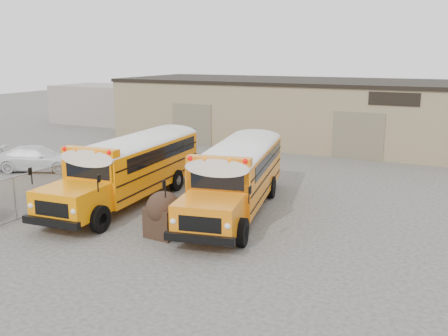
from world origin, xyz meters
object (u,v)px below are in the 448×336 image
at_px(school_bus_right, 262,146).
at_px(car_dark, 133,148).
at_px(school_bus_left, 189,141).
at_px(tarp_bundle, 163,213).
at_px(car_white, 38,158).

height_order(school_bus_right, car_dark, school_bus_right).
relative_size(school_bus_left, school_bus_right, 1.00).
xyz_separation_m(school_bus_left, car_dark, (-5.02, 1.55, -1.03)).
distance_m(school_bus_left, tarp_bundle, 10.52).
xyz_separation_m(school_bus_right, car_white, (-12.12, -4.27, -0.99)).
bearing_deg(school_bus_right, car_white, -160.59).
bearing_deg(car_dark, school_bus_right, -109.80).
bearing_deg(school_bus_right, car_dark, 174.05).
height_order(car_white, car_dark, car_white).
bearing_deg(car_white, school_bus_right, -94.14).
xyz_separation_m(school_bus_left, school_bus_right, (4.20, 0.59, -0.02)).
distance_m(tarp_bundle, car_dark, 14.52).
distance_m(school_bus_left, school_bus_right, 4.24).
bearing_deg(school_bus_left, school_bus_right, 7.98).
height_order(school_bus_left, tarp_bundle, school_bus_left).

